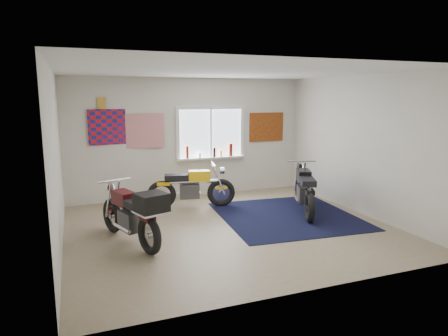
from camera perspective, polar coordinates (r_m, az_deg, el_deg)
name	(u,v)px	position (r m, az deg, el deg)	size (l,w,h in m)	color
ground	(230,228)	(7.14, 0.83, -8.51)	(5.50, 5.50, 0.00)	#9E896B
room_shell	(230,135)	(6.79, 0.87, 4.71)	(5.50, 5.50, 5.50)	white
navy_rug	(287,216)	(7.89, 8.99, -6.74)	(2.50, 2.60, 0.01)	black
window_assembly	(211,137)	(9.30, -1.92, 4.51)	(1.66, 0.17, 1.26)	white
oil_bottles	(214,151)	(9.29, -1.38, 2.40)	(1.14, 0.09, 0.30)	maroon
flag_display	(101,103)	(8.78, -17.13, 8.84)	(1.60, 0.10, 1.17)	red
triumph_poster	(267,127)	(9.86, 6.09, 5.84)	(0.90, 0.03, 0.70)	#A54C14
yellow_triumph	(191,188)	(8.32, -4.70, -2.93)	(1.82, 0.61, 0.92)	black
black_chrome_bike	(304,191)	(8.11, 11.41, -3.27)	(0.90, 1.80, 0.98)	black
maroon_tourer	(133,214)	(6.35, -12.84, -6.48)	(0.92, 1.84, 0.95)	black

